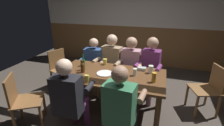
{
  "coord_description": "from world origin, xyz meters",
  "views": [
    {
      "loc": [
        0.78,
        -2.42,
        1.94
      ],
      "look_at": [
        0.0,
        0.15,
        0.92
      ],
      "focal_mm": 27.11,
      "sensor_mm": 36.0,
      "label": 1
    }
  ],
  "objects_px": {
    "pint_glass_1": "(154,77)",
    "chair_empty_far_end": "(209,88)",
    "bottle_0": "(84,64)",
    "plate_0": "(105,73)",
    "person_1": "(110,62)",
    "chair_empty_near_left": "(22,100)",
    "bottle_1": "(83,68)",
    "pint_glass_4": "(135,72)",
    "pint_glass_5": "(87,79)",
    "table_candle": "(72,77)",
    "condiment_caddy": "(142,69)",
    "pint_glass_3": "(151,69)",
    "pint_glass_0": "(82,63)",
    "dining_table": "(110,79)",
    "chair_empty_near_right": "(61,68)",
    "person_2": "(130,65)",
    "person_5": "(121,105)",
    "person_0": "(93,63)",
    "pint_glass_2": "(105,62)",
    "person_3": "(150,67)",
    "person_4": "(70,96)"
  },
  "relations": [
    {
      "from": "condiment_caddy",
      "to": "pint_glass_1",
      "type": "height_order",
      "value": "pint_glass_1"
    },
    {
      "from": "table_candle",
      "to": "chair_empty_near_right",
      "type": "bearing_deg",
      "value": 131.69
    },
    {
      "from": "pint_glass_1",
      "to": "pint_glass_2",
      "type": "height_order",
      "value": "pint_glass_1"
    },
    {
      "from": "chair_empty_far_end",
      "to": "pint_glass_0",
      "type": "distance_m",
      "value": 2.31
    },
    {
      "from": "pint_glass_1",
      "to": "chair_empty_far_end",
      "type": "bearing_deg",
      "value": 33.82
    },
    {
      "from": "person_2",
      "to": "bottle_0",
      "type": "relative_size",
      "value": 4.4
    },
    {
      "from": "chair_empty_far_end",
      "to": "person_0",
      "type": "bearing_deg",
      "value": 67.87
    },
    {
      "from": "bottle_0",
      "to": "pint_glass_4",
      "type": "bearing_deg",
      "value": 2.06
    },
    {
      "from": "person_5",
      "to": "pint_glass_5",
      "type": "relative_size",
      "value": 10.34
    },
    {
      "from": "chair_empty_near_right",
      "to": "person_1",
      "type": "bearing_deg",
      "value": 118.81
    },
    {
      "from": "plate_0",
      "to": "pint_glass_1",
      "type": "xyz_separation_m",
      "value": [
        0.8,
        -0.07,
        0.07
      ]
    },
    {
      "from": "pint_glass_2",
      "to": "chair_empty_far_end",
      "type": "bearing_deg",
      "value": 4.58
    },
    {
      "from": "chair_empty_near_left",
      "to": "chair_empty_far_end",
      "type": "height_order",
      "value": "same"
    },
    {
      "from": "condiment_caddy",
      "to": "pint_glass_1",
      "type": "relative_size",
      "value": 0.91
    },
    {
      "from": "pint_glass_5",
      "to": "pint_glass_4",
      "type": "bearing_deg",
      "value": 34.85
    },
    {
      "from": "chair_empty_near_right",
      "to": "plate_0",
      "type": "xyz_separation_m",
      "value": [
        1.27,
        -0.6,
        0.3
      ]
    },
    {
      "from": "bottle_0",
      "to": "plate_0",
      "type": "bearing_deg",
      "value": -6.92
    },
    {
      "from": "dining_table",
      "to": "pint_glass_1",
      "type": "relative_size",
      "value": 11.69
    },
    {
      "from": "person_2",
      "to": "plate_0",
      "type": "height_order",
      "value": "person_2"
    },
    {
      "from": "person_1",
      "to": "bottle_1",
      "type": "relative_size",
      "value": 5.84
    },
    {
      "from": "chair_empty_near_right",
      "to": "pint_glass_1",
      "type": "relative_size",
      "value": 5.71
    },
    {
      "from": "person_4",
      "to": "pint_glass_5",
      "type": "xyz_separation_m",
      "value": [
        0.13,
        0.31,
        0.14
      ]
    },
    {
      "from": "person_0",
      "to": "plate_0",
      "type": "xyz_separation_m",
      "value": [
        0.51,
        -0.72,
        0.12
      ]
    },
    {
      "from": "person_3",
      "to": "chair_empty_near_left",
      "type": "relative_size",
      "value": 1.44
    },
    {
      "from": "chair_empty_far_end",
      "to": "pint_glass_3",
      "type": "distance_m",
      "value": 1.11
    },
    {
      "from": "pint_glass_5",
      "to": "person_0",
      "type": "bearing_deg",
      "value": 108.43
    },
    {
      "from": "person_1",
      "to": "chair_empty_near_left",
      "type": "relative_size",
      "value": 1.45
    },
    {
      "from": "plate_0",
      "to": "pint_glass_0",
      "type": "bearing_deg",
      "value": 157.67
    },
    {
      "from": "dining_table",
      "to": "plate_0",
      "type": "height_order",
      "value": "plate_0"
    },
    {
      "from": "person_0",
      "to": "person_3",
      "type": "height_order",
      "value": "person_3"
    },
    {
      "from": "chair_empty_near_right",
      "to": "plate_0",
      "type": "distance_m",
      "value": 1.44
    },
    {
      "from": "chair_empty_near_left",
      "to": "dining_table",
      "type": "bearing_deg",
      "value": 90.0
    },
    {
      "from": "person_5",
      "to": "pint_glass_1",
      "type": "bearing_deg",
      "value": 66.72
    },
    {
      "from": "person_0",
      "to": "condiment_caddy",
      "type": "height_order",
      "value": "person_0"
    },
    {
      "from": "person_3",
      "to": "person_5",
      "type": "height_order",
      "value": "person_3"
    },
    {
      "from": "person_1",
      "to": "chair_empty_far_end",
      "type": "xyz_separation_m",
      "value": [
        1.86,
        -0.16,
        -0.22
      ]
    },
    {
      "from": "chair_empty_near_right",
      "to": "person_2",
      "type": "bearing_deg",
      "value": 117.42
    },
    {
      "from": "dining_table",
      "to": "person_1",
      "type": "height_order",
      "value": "person_1"
    },
    {
      "from": "bottle_1",
      "to": "pint_glass_4",
      "type": "xyz_separation_m",
      "value": [
        0.87,
        0.13,
        -0.02
      ]
    },
    {
      "from": "person_3",
      "to": "pint_glass_4",
      "type": "xyz_separation_m",
      "value": [
        -0.19,
        -0.64,
        0.13
      ]
    },
    {
      "from": "chair_empty_far_end",
      "to": "bottle_0",
      "type": "height_order",
      "value": "bottle_0"
    },
    {
      "from": "chair_empty_far_end",
      "to": "plate_0",
      "type": "height_order",
      "value": "chair_empty_far_end"
    },
    {
      "from": "person_1",
      "to": "pint_glass_0",
      "type": "relative_size",
      "value": 10.28
    },
    {
      "from": "table_candle",
      "to": "bottle_0",
      "type": "distance_m",
      "value": 0.41
    },
    {
      "from": "pint_glass_0",
      "to": "pint_glass_3",
      "type": "relative_size",
      "value": 0.95
    },
    {
      "from": "person_0",
      "to": "person_2",
      "type": "bearing_deg",
      "value": 174.61
    },
    {
      "from": "dining_table",
      "to": "pint_glass_5",
      "type": "xyz_separation_m",
      "value": [
        -0.24,
        -0.39,
        0.16
      ]
    },
    {
      "from": "condiment_caddy",
      "to": "bottle_1",
      "type": "relative_size",
      "value": 0.64
    },
    {
      "from": "chair_empty_near_right",
      "to": "pint_glass_5",
      "type": "relative_size",
      "value": 7.3
    },
    {
      "from": "chair_empty_far_end",
      "to": "pint_glass_1",
      "type": "distance_m",
      "value": 1.18
    }
  ]
}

